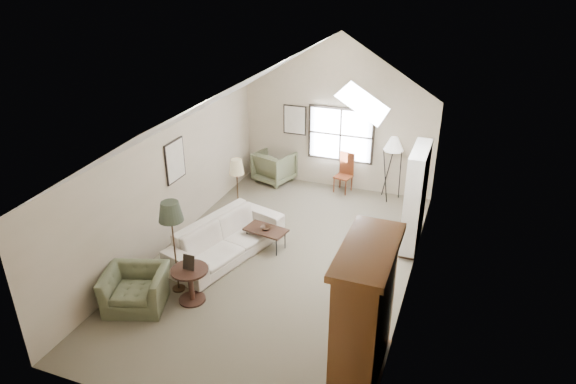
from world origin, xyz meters
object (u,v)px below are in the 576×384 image
(sofa, at_px, (226,238))
(armchair_far, at_px, (275,167))
(side_chair, at_px, (343,173))
(coffee_table, at_px, (266,238))
(side_table, at_px, (191,285))
(armoire, at_px, (364,315))
(armchair_near, at_px, (136,289))

(sofa, bearing_deg, armchair_far, 22.62)
(sofa, relative_size, side_chair, 2.59)
(coffee_table, bearing_deg, sofa, -140.28)
(coffee_table, xyz_separation_m, side_chair, (0.79, 3.27, 0.29))
(side_table, bearing_deg, armoire, -12.14)
(armoire, distance_m, side_chair, 6.41)
(sofa, distance_m, armchair_far, 3.83)
(sofa, distance_m, armchair_near, 2.19)
(armchair_far, xyz_separation_m, side_chair, (1.91, 0.00, 0.09))
(armoire, bearing_deg, armchair_far, 121.95)
(sofa, relative_size, coffee_table, 3.05)
(armchair_far, bearing_deg, coffee_table, 126.35)
(armchair_near, relative_size, coffee_table, 1.22)
(sofa, relative_size, armchair_far, 2.85)
(armoire, xyz_separation_m, coffee_table, (-2.69, 2.83, -0.88))
(armoire, xyz_separation_m, armchair_near, (-4.08, 0.24, -0.76))
(coffee_table, height_order, side_chair, side_chair)
(coffee_table, bearing_deg, armchair_far, 108.87)
(armoire, relative_size, armchair_near, 2.08)
(armoire, distance_m, coffee_table, 4.00)
(armoire, bearing_deg, armchair_near, 176.65)
(armchair_far, height_order, side_table, armchair_far)
(side_table, xyz_separation_m, side_chair, (1.34, 5.40, 0.18))
(armoire, xyz_separation_m, armchair_far, (-3.80, 6.10, -0.68))
(sofa, distance_m, side_chair, 4.07)
(armchair_far, relative_size, side_table, 1.40)
(armchair_near, bearing_deg, side_table, 9.81)
(armchair_near, relative_size, side_table, 1.59)
(armoire, xyz_separation_m, sofa, (-3.34, 2.30, -0.71))
(sofa, relative_size, side_table, 3.99)
(armoire, distance_m, sofa, 4.11)
(armchair_far, bearing_deg, armchair_near, 104.83)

